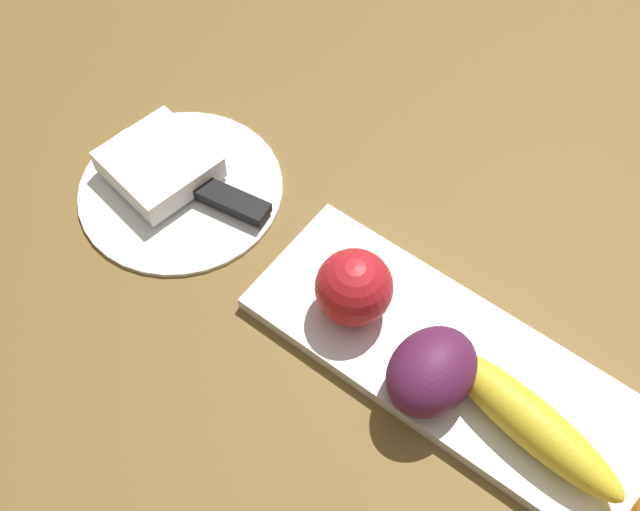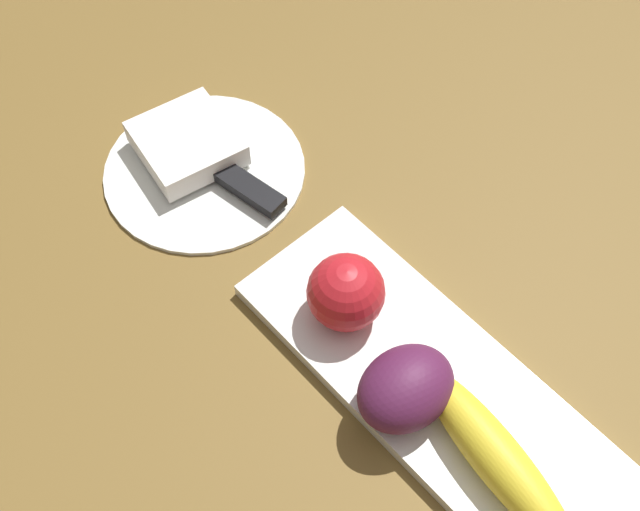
{
  "view_description": "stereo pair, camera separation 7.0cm",
  "coord_description": "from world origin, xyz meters",
  "px_view_note": "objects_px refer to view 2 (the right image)",
  "views": [
    {
      "loc": [
        -0.04,
        0.32,
        0.63
      ],
      "look_at": [
        0.19,
        0.02,
        0.05
      ],
      "focal_mm": 43.59,
      "sensor_mm": 36.0,
      "label": 1
    },
    {
      "loc": [
        -0.09,
        0.28,
        0.63
      ],
      "look_at": [
        0.19,
        0.02,
        0.05
      ],
      "focal_mm": 43.59,
      "sensor_mm": 36.0,
      "label": 2
    }
  ],
  "objects_px": {
    "grape_bunch": "(406,388)",
    "folded_napkin": "(187,143)",
    "fruit_tray": "(461,411)",
    "knife": "(234,179)",
    "banana": "(496,456)",
    "apple": "(346,292)",
    "dinner_plate": "(204,169)"
  },
  "relations": [
    {
      "from": "dinner_plate",
      "to": "knife",
      "type": "bearing_deg",
      "value": -165.01
    },
    {
      "from": "banana",
      "to": "grape_bunch",
      "type": "height_order",
      "value": "grape_bunch"
    },
    {
      "from": "knife",
      "to": "grape_bunch",
      "type": "bearing_deg",
      "value": 161.83
    },
    {
      "from": "grape_bunch",
      "to": "dinner_plate",
      "type": "xyz_separation_m",
      "value": [
        0.32,
        -0.03,
        -0.04
      ]
    },
    {
      "from": "grape_bunch",
      "to": "fruit_tray",
      "type": "bearing_deg",
      "value": -137.54
    },
    {
      "from": "apple",
      "to": "grape_bunch",
      "type": "relative_size",
      "value": 0.8
    },
    {
      "from": "folded_napkin",
      "to": "knife",
      "type": "height_order",
      "value": "folded_napkin"
    },
    {
      "from": "fruit_tray",
      "to": "knife",
      "type": "xyz_separation_m",
      "value": [
        0.32,
        -0.01,
        0.01
      ]
    },
    {
      "from": "banana",
      "to": "knife",
      "type": "bearing_deg",
      "value": -176.02
    },
    {
      "from": "dinner_plate",
      "to": "folded_napkin",
      "type": "distance_m",
      "value": 0.03
    },
    {
      "from": "folded_napkin",
      "to": "knife",
      "type": "bearing_deg",
      "value": -171.02
    },
    {
      "from": "dinner_plate",
      "to": "knife",
      "type": "distance_m",
      "value": 0.04
    },
    {
      "from": "grape_bunch",
      "to": "apple",
      "type": "bearing_deg",
      "value": -13.63
    },
    {
      "from": "grape_bunch",
      "to": "knife",
      "type": "relative_size",
      "value": 0.47
    },
    {
      "from": "knife",
      "to": "banana",
      "type": "bearing_deg",
      "value": 166.21
    },
    {
      "from": "grape_bunch",
      "to": "folded_napkin",
      "type": "xyz_separation_m",
      "value": [
        0.35,
        -0.03,
        -0.02
      ]
    },
    {
      "from": "apple",
      "to": "dinner_plate",
      "type": "height_order",
      "value": "apple"
    },
    {
      "from": "grape_bunch",
      "to": "folded_napkin",
      "type": "relative_size",
      "value": 0.87
    },
    {
      "from": "fruit_tray",
      "to": "apple",
      "type": "distance_m",
      "value": 0.14
    },
    {
      "from": "banana",
      "to": "dinner_plate",
      "type": "distance_m",
      "value": 0.41
    },
    {
      "from": "fruit_tray",
      "to": "banana",
      "type": "height_order",
      "value": "banana"
    },
    {
      "from": "apple",
      "to": "grape_bunch",
      "type": "distance_m",
      "value": 0.1
    },
    {
      "from": "apple",
      "to": "banana",
      "type": "bearing_deg",
      "value": 177.47
    },
    {
      "from": "banana",
      "to": "fruit_tray",
      "type": "bearing_deg",
      "value": 167.03
    },
    {
      "from": "apple",
      "to": "knife",
      "type": "relative_size",
      "value": 0.38
    },
    {
      "from": "fruit_tray",
      "to": "banana",
      "type": "distance_m",
      "value": 0.06
    },
    {
      "from": "fruit_tray",
      "to": "dinner_plate",
      "type": "bearing_deg",
      "value": -0.0
    },
    {
      "from": "apple",
      "to": "grape_bunch",
      "type": "height_order",
      "value": "apple"
    },
    {
      "from": "knife",
      "to": "apple",
      "type": "bearing_deg",
      "value": 164.33
    },
    {
      "from": "fruit_tray",
      "to": "folded_napkin",
      "type": "relative_size",
      "value": 4.46
    },
    {
      "from": "apple",
      "to": "banana",
      "type": "relative_size",
      "value": 0.39
    },
    {
      "from": "grape_bunch",
      "to": "knife",
      "type": "bearing_deg",
      "value": -8.87
    }
  ]
}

